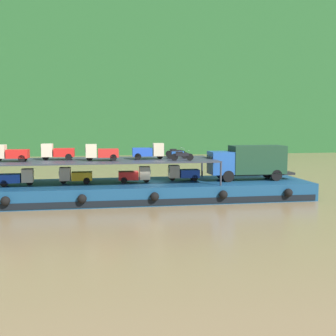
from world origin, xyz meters
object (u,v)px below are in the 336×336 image
object	(u,v)px
motorcycle_upper_stbd	(176,152)
mini_truck_lower_aft	(75,175)
mini_truck_lower_stern	(17,177)
mini_truck_lower_fore	(183,173)
mini_truck_upper_fore	(101,152)
mini_truck_upper_mid	(57,152)
mini_truck_upper_stern	(11,153)
motorcycle_upper_port	(182,156)
mini_truck_lower_mid	(135,175)
motorcycle_upper_centre	(177,154)
covered_lorry	(249,161)
cargo_barge	(148,191)
mini_truck_upper_bow	(149,151)

from	to	relation	value
motorcycle_upper_stbd	mini_truck_lower_aft	bearing A→B (deg)	-168.92
mini_truck_lower_stern	mini_truck_lower_fore	distance (m)	14.15
mini_truck_lower_fore	mini_truck_upper_fore	world-z (taller)	mini_truck_upper_fore
mini_truck_lower_fore	mini_truck_upper_mid	size ratio (longest dim) A/B	1.00
mini_truck_upper_stern	motorcycle_upper_port	size ratio (longest dim) A/B	1.47
mini_truck_lower_mid	mini_truck_upper_mid	distance (m)	6.87
mini_truck_lower_mid	mini_truck_upper_mid	xyz separation A→B (m)	(-6.52, 0.83, 2.00)
mini_truck_lower_stern	motorcycle_upper_centre	world-z (taller)	motorcycle_upper_centre
mini_truck_lower_fore	mini_truck_upper_fore	size ratio (longest dim) A/B	1.01
mini_truck_lower_stern	covered_lorry	bearing A→B (deg)	0.64
covered_lorry	motorcycle_upper_stbd	bearing A→B (deg)	161.82
mini_truck_upper_mid	mini_truck_upper_fore	distance (m)	3.92
mini_truck_upper_stern	mini_truck_upper_mid	world-z (taller)	same
mini_truck_lower_aft	motorcycle_upper_stbd	bearing A→B (deg)	11.08
mini_truck_upper_mid	motorcycle_upper_port	xyz separation A→B (m)	(10.29, -2.58, -0.26)
cargo_barge	motorcycle_upper_port	size ratio (longest dim) A/B	14.88
mini_truck_upper_bow	motorcycle_upper_port	bearing A→B (deg)	-37.59
mini_truck_upper_fore	motorcycle_upper_port	xyz separation A→B (m)	(6.62, -1.21, -0.26)
motorcycle_upper_port	motorcycle_upper_stbd	bearing A→B (deg)	87.10
mini_truck_upper_mid	motorcycle_upper_port	bearing A→B (deg)	-14.06
mini_truck_upper_mid	mini_truck_lower_mid	bearing A→B (deg)	-7.27
mini_truck_upper_fore	mini_truck_upper_bow	size ratio (longest dim) A/B	0.98
mini_truck_lower_fore	mini_truck_upper_mid	xyz separation A→B (m)	(-10.91, 0.15, 2.00)
covered_lorry	mini_truck_upper_bow	xyz separation A→B (m)	(-9.06, 0.18, 1.00)
cargo_barge	motorcycle_upper_centre	xyz separation A→B (m)	(2.58, 0.03, 3.18)
motorcycle_upper_port	motorcycle_upper_stbd	xyz separation A→B (m)	(0.19, 3.85, 0.00)
mini_truck_lower_fore	cargo_barge	bearing A→B (deg)	-170.56
mini_truck_upper_bow	mini_truck_lower_aft	bearing A→B (deg)	178.86
mini_truck_lower_fore	mini_truck_upper_bow	bearing A→B (deg)	-171.54
mini_truck_lower_stern	mini_truck_upper_fore	world-z (taller)	mini_truck_upper_fore
cargo_barge	mini_truck_lower_stern	bearing A→B (deg)	-178.21
motorcycle_upper_centre	cargo_barge	bearing A→B (deg)	-179.29
mini_truck_lower_aft	mini_truck_upper_bow	bearing A→B (deg)	-1.14
cargo_barge	mini_truck_upper_bow	world-z (taller)	mini_truck_upper_bow
mini_truck_lower_fore	mini_truck_upper_bow	distance (m)	3.77
mini_truck_lower_fore	mini_truck_upper_mid	bearing A→B (deg)	179.20
mini_truck_lower_stern	mini_truck_lower_mid	world-z (taller)	same
mini_truck_upper_stern	mini_truck_upper_bow	world-z (taller)	same
mini_truck_lower_stern	mini_truck_lower_mid	xyz separation A→B (m)	(9.73, 0.20, 0.00)
mini_truck_lower_aft	motorcycle_upper_stbd	world-z (taller)	motorcycle_upper_stbd
mini_truck_upper_mid	mini_truck_upper_bow	distance (m)	7.78
covered_lorry	mini_truck_lower_mid	bearing A→B (deg)	-179.85
mini_truck_lower_mid	mini_truck_upper_fore	distance (m)	3.52
mini_truck_lower_stern	mini_truck_upper_mid	size ratio (longest dim) A/B	1.00
mini_truck_lower_aft	mini_truck_lower_fore	xyz separation A→B (m)	(9.45, 0.34, 0.00)
mini_truck_upper_mid	cargo_barge	bearing A→B (deg)	-5.09
covered_lorry	mini_truck_upper_stern	bearing A→B (deg)	-179.56
mini_truck_upper_fore	mini_truck_upper_mid	bearing A→B (deg)	159.59
mini_truck_lower_stern	mini_truck_upper_fore	xyz separation A→B (m)	(6.88, -0.34, 2.00)
mini_truck_upper_stern	mini_truck_upper_fore	distance (m)	7.33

